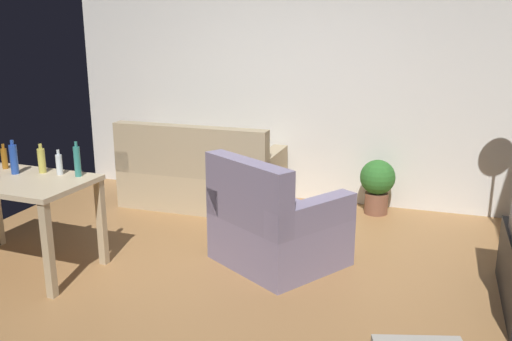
{
  "coord_description": "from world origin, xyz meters",
  "views": [
    {
      "loc": [
        1.49,
        -3.72,
        1.96
      ],
      "look_at": [
        0.1,
        0.5,
        0.75
      ],
      "focal_mm": 39.16,
      "sensor_mm": 36.0,
      "label": 1
    }
  ],
  "objects_px": {
    "couch": "(201,177)",
    "bottle_blue": "(14,159)",
    "armchair": "(275,226)",
    "bottle_squat": "(42,160)",
    "bottle_amber": "(4,158)",
    "bottle_clear": "(59,164)",
    "desk": "(15,192)",
    "potted_plant": "(377,183)",
    "bottle_tall": "(77,161)"
  },
  "relations": [
    {
      "from": "couch",
      "to": "bottle_blue",
      "type": "height_order",
      "value": "bottle_blue"
    },
    {
      "from": "armchair",
      "to": "bottle_blue",
      "type": "bearing_deg",
      "value": 49.85
    },
    {
      "from": "couch",
      "to": "bottle_squat",
      "type": "height_order",
      "value": "bottle_squat"
    },
    {
      "from": "armchair",
      "to": "bottle_amber",
      "type": "height_order",
      "value": "bottle_amber"
    },
    {
      "from": "couch",
      "to": "armchair",
      "type": "distance_m",
      "value": 1.68
    },
    {
      "from": "couch",
      "to": "bottle_squat",
      "type": "relative_size",
      "value": 6.98
    },
    {
      "from": "bottle_blue",
      "to": "bottle_clear",
      "type": "distance_m",
      "value": 0.37
    },
    {
      "from": "bottle_squat",
      "to": "bottle_clear",
      "type": "xyz_separation_m",
      "value": [
        0.17,
        -0.01,
        -0.02
      ]
    },
    {
      "from": "desk",
      "to": "bottle_squat",
      "type": "bearing_deg",
      "value": 65.6
    },
    {
      "from": "desk",
      "to": "bottle_amber",
      "type": "relative_size",
      "value": 5.91
    },
    {
      "from": "bottle_squat",
      "to": "bottle_blue",
      "type": "bearing_deg",
      "value": -151.95
    },
    {
      "from": "potted_plant",
      "to": "bottle_squat",
      "type": "distance_m",
      "value": 3.24
    },
    {
      "from": "bottle_amber",
      "to": "desk",
      "type": "bearing_deg",
      "value": -38.68
    },
    {
      "from": "bottle_clear",
      "to": "desk",
      "type": "bearing_deg",
      "value": -144.09
    },
    {
      "from": "potted_plant",
      "to": "bottle_blue",
      "type": "relative_size",
      "value": 2.07
    },
    {
      "from": "bottle_amber",
      "to": "armchair",
      "type": "bearing_deg",
      "value": 13.39
    },
    {
      "from": "bottle_amber",
      "to": "potted_plant",
      "type": "bearing_deg",
      "value": 35.53
    },
    {
      "from": "bottle_squat",
      "to": "bottle_clear",
      "type": "height_order",
      "value": "bottle_squat"
    },
    {
      "from": "bottle_blue",
      "to": "bottle_squat",
      "type": "distance_m",
      "value": 0.21
    },
    {
      "from": "couch",
      "to": "bottle_tall",
      "type": "distance_m",
      "value": 1.84
    },
    {
      "from": "desk",
      "to": "bottle_blue",
      "type": "height_order",
      "value": "bottle_blue"
    },
    {
      "from": "desk",
      "to": "bottle_blue",
      "type": "xyz_separation_m",
      "value": [
        -0.08,
        0.11,
        0.23
      ]
    },
    {
      "from": "couch",
      "to": "bottle_blue",
      "type": "bearing_deg",
      "value": 65.96
    },
    {
      "from": "desk",
      "to": "bottle_clear",
      "type": "relative_size",
      "value": 6.11
    },
    {
      "from": "armchair",
      "to": "bottle_blue",
      "type": "relative_size",
      "value": 4.39
    },
    {
      "from": "bottle_squat",
      "to": "bottle_tall",
      "type": "xyz_separation_m",
      "value": [
        0.34,
        -0.0,
        0.02
      ]
    },
    {
      "from": "bottle_tall",
      "to": "armchair",
      "type": "bearing_deg",
      "value": 19.96
    },
    {
      "from": "potted_plant",
      "to": "bottle_tall",
      "type": "bearing_deg",
      "value": -136.13
    },
    {
      "from": "armchair",
      "to": "bottle_tall",
      "type": "height_order",
      "value": "bottle_tall"
    },
    {
      "from": "armchair",
      "to": "bottle_tall",
      "type": "distance_m",
      "value": 1.65
    },
    {
      "from": "bottle_tall",
      "to": "bottle_blue",
      "type": "bearing_deg",
      "value": -169.88
    },
    {
      "from": "couch",
      "to": "potted_plant",
      "type": "relative_size",
      "value": 2.91
    },
    {
      "from": "potted_plant",
      "to": "bottle_tall",
      "type": "distance_m",
      "value": 2.99
    },
    {
      "from": "armchair",
      "to": "bottle_blue",
      "type": "distance_m",
      "value": 2.16
    },
    {
      "from": "couch",
      "to": "armchair",
      "type": "bearing_deg",
      "value": 134.5
    },
    {
      "from": "armchair",
      "to": "bottle_clear",
      "type": "bearing_deg",
      "value": 50.45
    },
    {
      "from": "bottle_amber",
      "to": "bottle_blue",
      "type": "xyz_separation_m",
      "value": [
        0.19,
        -0.11,
        0.03
      ]
    },
    {
      "from": "potted_plant",
      "to": "bottle_blue",
      "type": "height_order",
      "value": "bottle_blue"
    },
    {
      "from": "potted_plant",
      "to": "armchair",
      "type": "distance_m",
      "value": 1.65
    },
    {
      "from": "bottle_squat",
      "to": "couch",
      "type": "bearing_deg",
      "value": 69.99
    },
    {
      "from": "bottle_blue",
      "to": "potted_plant",
      "type": "bearing_deg",
      "value": 38.86
    },
    {
      "from": "bottle_blue",
      "to": "bottle_tall",
      "type": "bearing_deg",
      "value": 10.12
    },
    {
      "from": "couch",
      "to": "bottle_clear",
      "type": "distance_m",
      "value": 1.87
    },
    {
      "from": "armchair",
      "to": "bottle_amber",
      "type": "bearing_deg",
      "value": 45.79
    },
    {
      "from": "potted_plant",
      "to": "bottle_squat",
      "type": "xyz_separation_m",
      "value": [
        -2.46,
        -2.03,
        0.53
      ]
    },
    {
      "from": "bottle_amber",
      "to": "bottle_tall",
      "type": "distance_m",
      "value": 0.72
    },
    {
      "from": "potted_plant",
      "to": "bottle_blue",
      "type": "bearing_deg",
      "value": -141.14
    },
    {
      "from": "bottle_amber",
      "to": "bottle_blue",
      "type": "distance_m",
      "value": 0.22
    },
    {
      "from": "potted_plant",
      "to": "bottle_amber",
      "type": "distance_m",
      "value": 3.53
    },
    {
      "from": "potted_plant",
      "to": "bottle_clear",
      "type": "xyz_separation_m",
      "value": [
        -2.29,
        -2.04,
        0.52
      ]
    }
  ]
}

